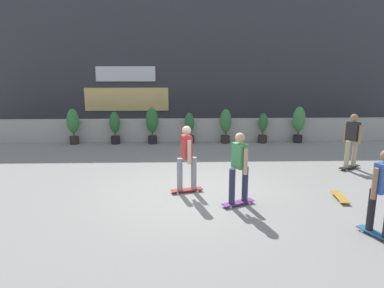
% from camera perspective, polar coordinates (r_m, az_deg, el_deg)
% --- Properties ---
extents(ground_plane, '(48.00, 48.00, 0.00)m').
position_cam_1_polar(ground_plane, '(9.37, 0.28, -7.45)').
color(ground_plane, gray).
extents(planter_wall, '(18.00, 0.40, 0.90)m').
position_cam_1_polar(planter_wall, '(15.04, -0.52, 2.18)').
color(planter_wall, '#B2ADA3').
rests_on(planter_wall, ground).
extents(building_backdrop, '(20.00, 2.08, 6.50)m').
position_cam_1_polar(building_backdrop, '(18.77, -0.83, 12.92)').
color(building_backdrop, '#38383D').
rests_on(building_backdrop, ground).
extents(potted_plant_0, '(0.46, 0.46, 1.40)m').
position_cam_1_polar(potted_plant_0, '(15.13, -17.94, 2.96)').
color(potted_plant_0, '#2D2823').
rests_on(potted_plant_0, ground).
extents(potted_plant_1, '(0.40, 0.40, 1.28)m').
position_cam_1_polar(potted_plant_1, '(14.78, -11.86, 2.71)').
color(potted_plant_1, black).
rests_on(potted_plant_1, ground).
extents(potted_plant_2, '(0.48, 0.48, 1.43)m').
position_cam_1_polar(potted_plant_2, '(14.57, -6.20, 3.25)').
color(potted_plant_2, black).
rests_on(potted_plant_2, ground).
extents(potted_plant_3, '(0.38, 0.38, 1.23)m').
position_cam_1_polar(potted_plant_3, '(14.56, -0.41, 2.67)').
color(potted_plant_3, black).
rests_on(potted_plant_3, ground).
extents(potted_plant_4, '(0.45, 0.45, 1.37)m').
position_cam_1_polar(potted_plant_4, '(14.65, 5.23, 3.13)').
color(potted_plant_4, '#2D2823').
rests_on(potted_plant_4, ground).
extents(potted_plant_5, '(0.37, 0.37, 1.20)m').
position_cam_1_polar(potted_plant_5, '(14.92, 10.92, 2.58)').
color(potted_plant_5, '#2D2823').
rests_on(potted_plant_5, ground).
extents(potted_plant_6, '(0.49, 0.49, 1.45)m').
position_cam_1_polar(potted_plant_6, '(15.27, 16.21, 3.30)').
color(potted_plant_6, black).
rests_on(potted_plant_6, ground).
extents(skater_by_wall_left, '(0.79, 0.58, 1.70)m').
position_cam_1_polar(skater_by_wall_left, '(12.04, 23.57, 0.74)').
color(skater_by_wall_left, black).
rests_on(skater_by_wall_left, ground).
extents(skater_by_wall_right, '(0.80, 0.54, 1.70)m').
position_cam_1_polar(skater_by_wall_right, '(8.33, 7.32, -3.37)').
color(skater_by_wall_right, '#72338C').
rests_on(skater_by_wall_right, ground).
extents(skater_far_left, '(0.52, 0.81, 1.70)m').
position_cam_1_polar(skater_far_left, '(7.62, 27.42, -6.33)').
color(skater_far_left, '#266699').
rests_on(skater_far_left, ground).
extents(skater_far_right, '(0.82, 0.54, 1.70)m').
position_cam_1_polar(skater_far_right, '(9.08, -0.83, -1.88)').
color(skater_far_right, maroon).
rests_on(skater_far_right, ground).
extents(skateboard_near_camera, '(0.26, 0.81, 0.08)m').
position_cam_1_polar(skateboard_near_camera, '(9.56, 21.95, -7.61)').
color(skateboard_near_camera, '#BF8C26').
rests_on(skateboard_near_camera, ground).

